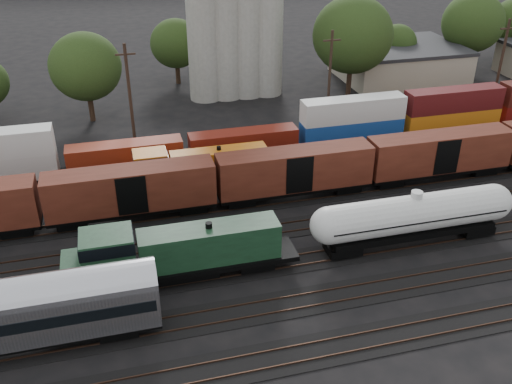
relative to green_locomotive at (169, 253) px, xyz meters
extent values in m
plane|color=black|center=(11.23, 5.00, -2.70)|extent=(600.00, 600.00, 0.00)
cube|color=black|center=(11.23, -10.00, -2.66)|extent=(180.00, 3.20, 0.08)
cube|color=#382319|center=(11.23, -10.72, -2.58)|extent=(180.00, 0.08, 0.16)
cube|color=#382319|center=(11.23, -9.28, -2.58)|extent=(180.00, 0.08, 0.16)
cube|color=black|center=(11.23, -5.00, -2.66)|extent=(180.00, 3.20, 0.08)
cube|color=#382319|center=(11.23, -5.72, -2.58)|extent=(180.00, 0.08, 0.16)
cube|color=#382319|center=(11.23, -4.28, -2.58)|extent=(180.00, 0.08, 0.16)
cube|color=black|center=(11.23, 0.00, -2.66)|extent=(180.00, 3.20, 0.08)
cube|color=#382319|center=(11.23, -0.72, -2.58)|extent=(180.00, 0.08, 0.16)
cube|color=#382319|center=(11.23, 0.72, -2.58)|extent=(180.00, 0.08, 0.16)
cube|color=black|center=(11.23, 5.00, -2.66)|extent=(180.00, 3.20, 0.08)
cube|color=#382319|center=(11.23, 4.28, -2.58)|extent=(180.00, 0.08, 0.16)
cube|color=#382319|center=(11.23, 5.72, -2.58)|extent=(180.00, 0.08, 0.16)
cube|color=black|center=(11.23, 10.00, -2.66)|extent=(180.00, 3.20, 0.08)
cube|color=#382319|center=(11.23, 9.28, -2.58)|extent=(180.00, 0.08, 0.16)
cube|color=#382319|center=(11.23, 10.72, -2.58)|extent=(180.00, 0.08, 0.16)
cube|color=black|center=(11.23, 15.00, -2.66)|extent=(180.00, 3.20, 0.08)
cube|color=#382319|center=(11.23, 14.28, -2.58)|extent=(180.00, 0.08, 0.16)
cube|color=#382319|center=(11.23, 15.72, -2.58)|extent=(180.00, 0.08, 0.16)
cube|color=black|center=(11.23, 20.00, -2.66)|extent=(180.00, 3.20, 0.08)
cube|color=#382319|center=(11.23, 19.28, -2.58)|extent=(180.00, 0.08, 0.16)
cube|color=#382319|center=(11.23, 20.72, -2.58)|extent=(180.00, 0.08, 0.16)
cube|color=black|center=(0.99, 0.00, -1.34)|extent=(17.97, 3.07, 0.42)
cube|color=black|center=(0.99, 0.00, -1.82)|extent=(5.29, 2.33, 0.85)
cube|color=#16341E|center=(3.14, 0.00, 0.30)|extent=(10.78, 2.54, 2.85)
cube|color=#16341E|center=(-4.40, 0.00, 0.62)|extent=(3.81, 3.07, 3.49)
cube|color=black|center=(-4.40, 0.00, 1.73)|extent=(3.91, 3.17, 0.95)
cube|color=#16341E|center=(-6.92, 0.00, -0.18)|extent=(1.69, 2.54, 1.90)
cylinder|color=black|center=(3.14, 0.00, 1.88)|extent=(0.53, 0.53, 0.53)
cube|color=black|center=(-4.76, 0.00, -2.03)|extent=(2.75, 2.11, 0.74)
cube|color=black|center=(6.74, 0.00, -2.03)|extent=(2.75, 2.11, 0.74)
cylinder|color=silver|center=(20.47, 0.00, 0.35)|extent=(15.15, 3.12, 3.12)
sphere|color=silver|center=(12.89, 0.00, 0.35)|extent=(3.12, 3.12, 3.12)
sphere|color=silver|center=(28.04, 0.00, 0.35)|extent=(3.12, 3.12, 3.12)
cylinder|color=silver|center=(20.47, 0.00, 2.12)|extent=(0.97, 0.97, 0.54)
cube|color=black|center=(20.47, 0.00, 0.35)|extent=(15.49, 3.27, 0.09)
cube|color=black|center=(20.47, 0.00, -1.37)|extent=(14.63, 2.37, 0.54)
cube|color=black|center=(14.27, 0.00, -2.02)|extent=(2.80, 2.15, 0.75)
cube|color=black|center=(26.66, 0.00, -2.02)|extent=(2.80, 2.15, 0.75)
cube|color=black|center=(-4.21, -5.00, -2.05)|extent=(2.60, 2.00, 0.70)
cube|color=black|center=(4.99, 15.00, -1.51)|extent=(16.22, 2.61, 0.36)
cube|color=black|center=(4.99, 15.00, -1.92)|extent=(4.51, 1.98, 0.72)
cube|color=#CA6711|center=(6.94, 15.00, -0.12)|extent=(9.73, 2.16, 2.43)
cube|color=#CA6711|center=(0.12, 15.00, 0.16)|extent=(3.24, 2.61, 2.97)
cube|color=black|center=(0.12, 15.00, 1.10)|extent=(3.33, 2.70, 0.81)
cube|color=#CA6711|center=(-2.15, 15.00, -0.52)|extent=(1.44, 2.16, 1.62)
cylinder|color=black|center=(6.94, 15.00, 1.24)|extent=(0.45, 0.45, 0.45)
cube|color=black|center=(-0.20, 15.00, -2.10)|extent=(2.34, 1.80, 0.63)
cube|color=black|center=(10.18, 15.00, -2.10)|extent=(2.34, 1.80, 0.63)
cube|color=black|center=(-2.11, 10.00, -1.50)|extent=(15.00, 2.60, 0.40)
cube|color=#4C1D12|center=(-2.11, 10.00, 0.60)|extent=(15.00, 2.90, 3.80)
cube|color=black|center=(13.29, 10.00, -1.50)|extent=(15.00, 2.60, 0.40)
cube|color=#4C1D12|center=(13.29, 10.00, 0.60)|extent=(15.00, 2.90, 3.80)
cube|color=black|center=(28.69, 10.00, -1.50)|extent=(15.00, 2.60, 0.40)
cube|color=#4C1D12|center=(28.69, 10.00, 0.60)|extent=(15.00, 2.90, 3.80)
cube|color=black|center=(11.23, 20.00, -2.20)|extent=(160.00, 2.60, 0.60)
cube|color=maroon|center=(-2.13, 20.00, -0.60)|extent=(12.00, 2.40, 2.60)
cube|color=maroon|center=(10.67, 20.00, -0.60)|extent=(12.00, 2.40, 2.60)
cube|color=#154193|center=(23.47, 20.00, -0.60)|extent=(12.00, 2.40, 2.60)
cube|color=silver|center=(23.47, 20.00, 2.00)|extent=(12.00, 2.40, 2.60)
cube|color=orange|center=(36.27, 20.00, -0.60)|extent=(12.00, 2.40, 2.60)
cube|color=#4C1113|center=(36.27, 20.00, 2.00)|extent=(12.00, 2.40, 2.60)
cylinder|color=gray|center=(10.23, 41.00, 6.30)|extent=(4.40, 4.40, 18.00)
cylinder|color=gray|center=(13.23, 41.00, 6.30)|extent=(4.40, 4.40, 18.00)
cylinder|color=gray|center=(16.23, 41.00, 6.30)|extent=(4.40, 4.40, 18.00)
cylinder|color=gray|center=(19.23, 41.00, 6.30)|extent=(4.40, 4.40, 18.00)
cube|color=#9E937F|center=(41.23, 43.00, -0.40)|extent=(18.00, 14.00, 4.60)
cube|color=#232326|center=(41.23, 43.00, 2.15)|extent=(18.36, 14.28, 0.50)
cylinder|color=black|center=(-5.49, 36.37, -1.07)|extent=(0.70, 0.70, 3.28)
ellipsoid|color=#283D16|center=(-5.49, 36.37, 4.43)|extent=(8.89, 8.89, 8.42)
cylinder|color=black|center=(7.40, 48.94, -1.30)|extent=(0.70, 0.70, 2.80)
ellipsoid|color=#283D16|center=(7.40, 48.94, 3.41)|extent=(7.61, 7.61, 7.21)
cylinder|color=black|center=(17.38, 43.53, -1.47)|extent=(0.70, 0.70, 2.46)
ellipsoid|color=#283D16|center=(17.38, 43.53, 2.65)|extent=(6.67, 6.67, 6.32)
cylinder|color=black|center=(30.12, 36.51, -0.67)|extent=(0.70, 0.70, 4.06)
ellipsoid|color=#283D16|center=(30.12, 36.51, 6.13)|extent=(11.01, 11.01, 10.43)
cylinder|color=black|center=(41.69, 45.13, -1.58)|extent=(0.70, 0.70, 2.25)
ellipsoid|color=#283D16|center=(41.69, 45.13, 2.19)|extent=(6.10, 6.10, 5.78)
cylinder|color=black|center=(53.58, 43.49, -0.93)|extent=(0.70, 0.70, 3.56)
ellipsoid|color=#283D16|center=(53.58, 43.49, 5.04)|extent=(9.65, 9.65, 9.14)
cylinder|color=black|center=(63.50, 46.09, -1.18)|extent=(0.70, 0.70, 3.05)
cylinder|color=black|center=(-0.77, 27.00, 3.30)|extent=(0.36, 0.36, 12.00)
cube|color=black|center=(-0.77, 27.00, 8.10)|extent=(2.20, 0.18, 0.18)
cylinder|color=black|center=(23.23, 27.00, 3.30)|extent=(0.36, 0.36, 12.00)
cube|color=black|center=(23.23, 27.00, 8.10)|extent=(2.20, 0.18, 0.18)
cylinder|color=black|center=(47.23, 27.00, 3.30)|extent=(0.36, 0.36, 12.00)
cube|color=black|center=(47.23, 27.00, 8.10)|extent=(2.20, 0.18, 0.18)
camera|label=1|loc=(-2.69, -36.07, 24.77)|focal=40.00mm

